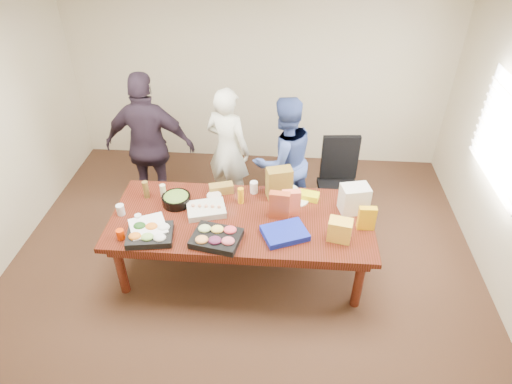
# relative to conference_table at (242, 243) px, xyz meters

# --- Properties ---
(floor) EXTENTS (5.50, 5.00, 0.02)m
(floor) POSITION_rel_conference_table_xyz_m (0.00, 0.00, -0.39)
(floor) COLOR #47301E
(floor) RESTS_ON ground
(ceiling) EXTENTS (5.50, 5.00, 0.02)m
(ceiling) POSITION_rel_conference_table_xyz_m (0.00, 0.00, 2.33)
(ceiling) COLOR white
(ceiling) RESTS_ON wall_back
(wall_back) EXTENTS (5.50, 0.04, 2.70)m
(wall_back) POSITION_rel_conference_table_xyz_m (0.00, 2.50, 0.98)
(wall_back) COLOR beige
(wall_back) RESTS_ON floor
(window_panel) EXTENTS (0.03, 1.40, 1.10)m
(window_panel) POSITION_rel_conference_table_xyz_m (2.72, 0.60, 1.12)
(window_panel) COLOR white
(window_panel) RESTS_ON wall_right
(window_blinds) EXTENTS (0.04, 1.36, 1.00)m
(window_blinds) POSITION_rel_conference_table_xyz_m (2.68, 0.60, 1.12)
(window_blinds) COLOR beige
(window_blinds) RESTS_ON wall_right
(conference_table) EXTENTS (2.80, 1.20, 0.75)m
(conference_table) POSITION_rel_conference_table_xyz_m (0.00, 0.00, 0.00)
(conference_table) COLOR #4C1C0F
(conference_table) RESTS_ON floor
(office_chair) EXTENTS (0.61, 0.61, 1.10)m
(office_chair) POSITION_rel_conference_table_xyz_m (1.12, 0.94, 0.17)
(office_chair) COLOR black
(office_chair) RESTS_ON floor
(person_center) EXTENTS (0.73, 0.62, 1.69)m
(person_center) POSITION_rel_conference_table_xyz_m (-0.30, 1.25, 0.47)
(person_center) COLOR white
(person_center) RESTS_ON floor
(person_right) EXTENTS (1.02, 0.95, 1.67)m
(person_right) POSITION_rel_conference_table_xyz_m (0.42, 1.05, 0.46)
(person_right) COLOR #394E94
(person_right) RESTS_ON floor
(person_left) EXTENTS (1.13, 0.48, 1.92)m
(person_left) POSITION_rel_conference_table_xyz_m (-1.26, 1.06, 0.58)
(person_left) COLOR black
(person_left) RESTS_ON floor
(veggie_tray) EXTENTS (0.50, 0.42, 0.07)m
(veggie_tray) POSITION_rel_conference_table_xyz_m (-0.89, -0.39, 0.41)
(veggie_tray) COLOR black
(veggie_tray) RESTS_ON conference_table
(fruit_tray) EXTENTS (0.54, 0.46, 0.07)m
(fruit_tray) POSITION_rel_conference_table_xyz_m (-0.21, -0.39, 0.41)
(fruit_tray) COLOR black
(fruit_tray) RESTS_ON conference_table
(sheet_cake) EXTENTS (0.47, 0.41, 0.07)m
(sheet_cake) POSITION_rel_conference_table_xyz_m (-0.39, 0.06, 0.41)
(sheet_cake) COLOR beige
(sheet_cake) RESTS_ON conference_table
(salad_bowl) EXTENTS (0.39, 0.39, 0.10)m
(salad_bowl) POSITION_rel_conference_table_xyz_m (-0.74, 0.19, 0.43)
(salad_bowl) COLOR black
(salad_bowl) RESTS_ON conference_table
(chip_bag_blue) EXTENTS (0.53, 0.47, 0.07)m
(chip_bag_blue) POSITION_rel_conference_table_xyz_m (0.47, -0.25, 0.41)
(chip_bag_blue) COLOR #101F9F
(chip_bag_blue) RESTS_ON conference_table
(chip_bag_red) EXTENTS (0.22, 0.11, 0.31)m
(chip_bag_red) POSITION_rel_conference_table_xyz_m (0.40, 0.05, 0.53)
(chip_bag_red) COLOR #B54621
(chip_bag_red) RESTS_ON conference_table
(chip_bag_yellow) EXTENTS (0.18, 0.08, 0.27)m
(chip_bag_yellow) POSITION_rel_conference_table_xyz_m (1.30, -0.07, 0.51)
(chip_bag_yellow) COLOR #EDAB0E
(chip_bag_yellow) RESTS_ON conference_table
(chip_bag_orange) EXTENTS (0.21, 0.12, 0.30)m
(chip_bag_orange) POSITION_rel_conference_table_xyz_m (0.52, 0.10, 0.53)
(chip_bag_orange) COLOR #F16846
(chip_bag_orange) RESTS_ON conference_table
(mayo_jar) EXTENTS (0.11, 0.11, 0.14)m
(mayo_jar) POSITION_rel_conference_table_xyz_m (0.10, 0.47, 0.44)
(mayo_jar) COLOR white
(mayo_jar) RESTS_ON conference_table
(mustard_bottle) EXTENTS (0.08, 0.08, 0.19)m
(mustard_bottle) POSITION_rel_conference_table_xyz_m (-0.03, 0.26, 0.47)
(mustard_bottle) COLOR orange
(mustard_bottle) RESTS_ON conference_table
(dressing_bottle) EXTENTS (0.08, 0.08, 0.20)m
(dressing_bottle) POSITION_rel_conference_table_xyz_m (-1.11, 0.29, 0.48)
(dressing_bottle) COLOR brown
(dressing_bottle) RESTS_ON conference_table
(ranch_bottle) EXTENTS (0.07, 0.07, 0.19)m
(ranch_bottle) POSITION_rel_conference_table_xyz_m (-0.91, 0.27, 0.47)
(ranch_bottle) COLOR beige
(ranch_bottle) RESTS_ON conference_table
(banana_bunch) EXTENTS (0.25, 0.18, 0.08)m
(banana_bunch) POSITION_rel_conference_table_xyz_m (0.72, 0.39, 0.41)
(banana_bunch) COLOR yellow
(banana_bunch) RESTS_ON conference_table
(bread_loaf) EXTENTS (0.29, 0.19, 0.11)m
(bread_loaf) POSITION_rel_conference_table_xyz_m (-0.28, 0.44, 0.43)
(bread_loaf) COLOR olive
(bread_loaf) RESTS_ON conference_table
(kraft_bag) EXTENTS (0.31, 0.23, 0.36)m
(kraft_bag) POSITION_rel_conference_table_xyz_m (0.39, 0.42, 0.56)
(kraft_bag) COLOR olive
(kraft_bag) RESTS_ON conference_table
(red_cup) EXTENTS (0.09, 0.09, 0.11)m
(red_cup) POSITION_rel_conference_table_xyz_m (-1.18, -0.42, 0.43)
(red_cup) COLOR #D33100
(red_cup) RESTS_ON conference_table
(clear_cup_a) EXTENTS (0.09, 0.09, 0.10)m
(clear_cup_a) POSITION_rel_conference_table_xyz_m (-1.07, -0.16, 0.42)
(clear_cup_a) COLOR white
(clear_cup_a) RESTS_ON conference_table
(clear_cup_b) EXTENTS (0.09, 0.09, 0.12)m
(clear_cup_b) POSITION_rel_conference_table_xyz_m (-1.30, -0.04, 0.43)
(clear_cup_b) COLOR silver
(clear_cup_b) RESTS_ON conference_table
(pizza_box_lower) EXTENTS (0.43, 0.43, 0.04)m
(pizza_box_lower) POSITION_rel_conference_table_xyz_m (-0.94, -0.33, 0.40)
(pizza_box_lower) COLOR white
(pizza_box_lower) RESTS_ON conference_table
(pizza_box_upper) EXTENTS (0.47, 0.47, 0.04)m
(pizza_box_upper) POSITION_rel_conference_table_xyz_m (-0.93, -0.30, 0.44)
(pizza_box_upper) COLOR white
(pizza_box_upper) RESTS_ON pizza_box_lower
(plate_a) EXTENTS (0.31, 0.31, 0.02)m
(plate_a) POSITION_rel_conference_table_xyz_m (0.58, 0.36, 0.38)
(plate_a) COLOR white
(plate_a) RESTS_ON conference_table
(plate_b) EXTENTS (0.29, 0.29, 0.02)m
(plate_b) POSITION_rel_conference_table_xyz_m (0.49, 0.52, 0.38)
(plate_b) COLOR silver
(plate_b) RESTS_ON conference_table
(dip_bowl_a) EXTENTS (0.14, 0.14, 0.06)m
(dip_bowl_a) POSITION_rel_conference_table_xyz_m (0.52, 0.46, 0.40)
(dip_bowl_a) COLOR white
(dip_bowl_a) RESTS_ON conference_table
(dip_bowl_b) EXTENTS (0.17, 0.17, 0.07)m
(dip_bowl_b) POSITION_rel_conference_table_xyz_m (-0.34, 0.30, 0.41)
(dip_bowl_b) COLOR beige
(dip_bowl_b) RESTS_ON conference_table
(grocery_bag_white) EXTENTS (0.33, 0.27, 0.31)m
(grocery_bag_white) POSITION_rel_conference_table_xyz_m (1.20, 0.22, 0.53)
(grocery_bag_white) COLOR silver
(grocery_bag_white) RESTS_ON conference_table
(grocery_bag_yellow) EXTENTS (0.26, 0.21, 0.23)m
(grocery_bag_yellow) POSITION_rel_conference_table_xyz_m (1.02, -0.26, 0.49)
(grocery_bag_yellow) COLOR yellow
(grocery_bag_yellow) RESTS_ON conference_table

